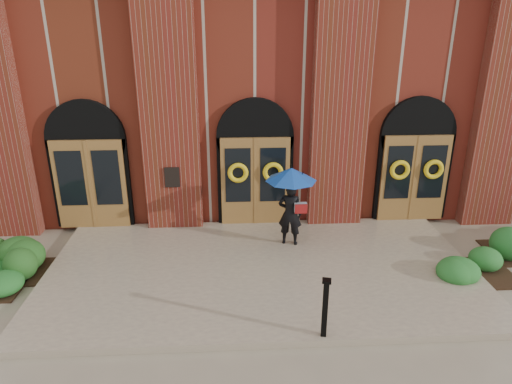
{
  "coord_description": "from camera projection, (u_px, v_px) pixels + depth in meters",
  "views": [
    {
      "loc": [
        -0.65,
        -9.21,
        5.64
      ],
      "look_at": [
        -0.08,
        1.0,
        1.74
      ],
      "focal_mm": 32.0,
      "sensor_mm": 36.0,
      "label": 1
    }
  ],
  "objects": [
    {
      "name": "landing",
      "position": [
        261.0,
        271.0,
        10.75
      ],
      "size": [
        10.0,
        5.3,
        0.15
      ],
      "primitive_type": "cube",
      "color": "tan",
      "rests_on": "ground"
    },
    {
      "name": "ground",
      "position": [
        262.0,
        277.0,
        10.63
      ],
      "size": [
        90.0,
        90.0,
        0.0
      ],
      "primitive_type": "plane",
      "color": "gray",
      "rests_on": "ground"
    },
    {
      "name": "man_with_umbrella",
      "position": [
        291.0,
        191.0,
        11.39
      ],
      "size": [
        1.56,
        1.56,
        2.06
      ],
      "rotation": [
        0.0,
        0.0,
        2.9
      ],
      "color": "black",
      "rests_on": "landing"
    },
    {
      "name": "church_building",
      "position": [
        247.0,
        78.0,
        17.58
      ],
      "size": [
        16.2,
        12.53,
        7.0
      ],
      "color": "maroon",
      "rests_on": "ground"
    },
    {
      "name": "hedge_front_right",
      "position": [
        479.0,
        264.0,
        10.67
      ],
      "size": [
        1.45,
        1.24,
        0.51
      ],
      "primitive_type": "ellipsoid",
      "color": "#225F23",
      "rests_on": "ground"
    },
    {
      "name": "metal_post",
      "position": [
        325.0,
        307.0,
        8.22
      ],
      "size": [
        0.19,
        0.19,
        1.19
      ],
      "rotation": [
        0.0,
        0.0,
        -0.22
      ],
      "color": "black",
      "rests_on": "landing"
    }
  ]
}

